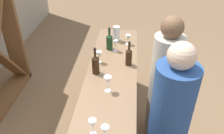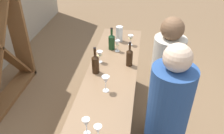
{
  "view_description": "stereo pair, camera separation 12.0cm",
  "coord_description": "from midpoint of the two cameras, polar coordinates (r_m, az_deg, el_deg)",
  "views": [
    {
      "loc": [
        -2.13,
        -0.2,
        2.38
      ],
      "look_at": [
        0.0,
        0.0,
        0.96
      ],
      "focal_mm": 37.38,
      "sensor_mm": 36.0,
      "label": 1
    },
    {
      "loc": [
        -2.11,
        -0.32,
        2.38
      ],
      "look_at": [
        0.0,
        0.0,
        0.96
      ],
      "focal_mm": 37.38,
      "sensor_mm": 36.0,
      "label": 2
    }
  ],
  "objects": [
    {
      "name": "water_pitcher",
      "position": [
        3.18,
        2.88,
        8.1
      ],
      "size": [
        0.09,
        0.09,
        0.21
      ],
      "color": "silver",
      "rests_on": "bar_counter"
    },
    {
      "name": "wine_glass_near_center",
      "position": [
        1.8,
        -1.49,
        -15.28
      ],
      "size": [
        0.07,
        0.07,
        0.16
      ],
      "color": "white",
      "rests_on": "bar_counter"
    },
    {
      "name": "ground_plane",
      "position": [
        3.2,
        1.11,
        -14.4
      ],
      "size": [
        12.0,
        12.0,
        0.0
      ],
      "primitive_type": "plane",
      "color": "#846647"
    },
    {
      "name": "wine_bottle_second_left_amber_brown",
      "position": [
        2.65,
        5.59,
        2.49
      ],
      "size": [
        0.07,
        0.07,
        0.3
      ],
      "color": "#331E0F",
      "rests_on": "bar_counter"
    },
    {
      "name": "wine_glass_far_left",
      "position": [
        2.24,
        -0.03,
        -3.37
      ],
      "size": [
        0.08,
        0.08,
        0.17
      ],
      "color": "white",
      "rests_on": "bar_counter"
    },
    {
      "name": "wine_glass_far_right",
      "position": [
        2.7,
        -1.73,
        2.97
      ],
      "size": [
        0.07,
        0.07,
        0.14
      ],
      "color": "white",
      "rests_on": "bar_counter"
    },
    {
      "name": "wine_glass_far_center",
      "position": [
        1.86,
        -4.44,
        -13.7
      ],
      "size": [
        0.06,
        0.06,
        0.16
      ],
      "color": "white",
      "rests_on": "bar_counter"
    },
    {
      "name": "wine_bottle_leftmost_amber_brown",
      "position": [
        2.51,
        -2.71,
        0.88
      ],
      "size": [
        0.08,
        0.08,
        0.31
      ],
      "color": "#331E0F",
      "rests_on": "bar_counter"
    },
    {
      "name": "person_center_guest",
      "position": [
        2.27,
        14.34,
        -14.18
      ],
      "size": [
        0.45,
        0.45,
        1.6
      ],
      "rotation": [
        0.0,
        0.0,
        1.86
      ],
      "color": "#284C8C",
      "rests_on": "ground"
    },
    {
      "name": "wine_glass_near_right",
      "position": [
        2.92,
        2.57,
        5.59
      ],
      "size": [
        0.06,
        0.06,
        0.15
      ],
      "color": "white",
      "rests_on": "bar_counter"
    },
    {
      "name": "person_left_guest",
      "position": [
        2.67,
        13.66,
        -5.22
      ],
      "size": [
        0.33,
        0.33,
        1.58
      ],
      "rotation": [
        0.0,
        0.0,
        1.62
      ],
      "color": "beige",
      "rests_on": "ground"
    },
    {
      "name": "wine_bottle_center_olive_green",
      "position": [
        2.97,
        1.08,
        6.32
      ],
      "size": [
        0.08,
        0.08,
        0.29
      ],
      "color": "#193D1E",
      "rests_on": "bar_counter"
    },
    {
      "name": "wine_glass_near_left",
      "position": [
        3.09,
        5.7,
        7.01
      ],
      "size": [
        0.07,
        0.07,
        0.14
      ],
      "color": "white",
      "rests_on": "bar_counter"
    },
    {
      "name": "bar_counter",
      "position": [
        2.88,
        1.21,
        -8.3
      ],
      "size": [
        2.2,
        0.55,
        0.91
      ],
      "color": "brown",
      "rests_on": "ground"
    }
  ]
}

